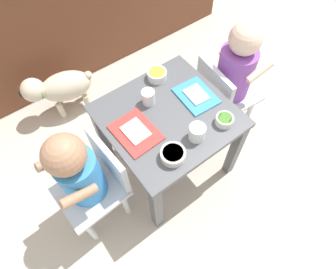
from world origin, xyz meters
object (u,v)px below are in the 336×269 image
object	(u,v)px
veggie_bowl_far	(173,154)
veggie_bowl_near	(157,75)
dog	(59,88)
cereal_bowl_left_side	(224,120)
dining_table	(168,126)
water_cup_left	(148,98)
seated_child_left	(82,174)
water_cup_right	(197,133)
food_tray_left	(136,132)
food_tray_right	(196,95)
seated_child_right	(234,71)

from	to	relation	value
veggie_bowl_far	veggie_bowl_near	world-z (taller)	veggie_bowl_near
dog	cereal_bowl_left_side	xyz separation A→B (m)	(0.45, -0.90, 0.29)
dining_table	water_cup_left	xyz separation A→B (m)	(-0.03, 0.11, 0.12)
seated_child_left	dog	xyz separation A→B (m)	(0.16, 0.73, -0.25)
dog	water_cup_right	size ratio (longest dim) A/B	5.83
seated_child_left	dog	distance (m)	0.78
dining_table	veggie_bowl_near	world-z (taller)	veggie_bowl_near
seated_child_left	water_cup_right	size ratio (longest dim) A/B	9.76
dog	water_cup_right	world-z (taller)	water_cup_right
food_tray_left	veggie_bowl_near	bearing A→B (deg)	38.08
water_cup_left	water_cup_right	bearing A→B (deg)	-79.37
veggie_bowl_far	cereal_bowl_left_side	xyz separation A→B (m)	(0.28, -0.00, -0.00)
seated_child_left	water_cup_right	xyz separation A→B (m)	(0.46, -0.16, 0.06)
veggie_bowl_near	dining_table	bearing A→B (deg)	-113.65
dog	food_tray_left	size ratio (longest dim) A/B	1.96
dog	dining_table	bearing A→B (deg)	-68.64
veggie_bowl_far	cereal_bowl_left_side	distance (m)	0.28
seated_child_left	veggie_bowl_far	xyz separation A→B (m)	(0.33, -0.17, 0.05)
dining_table	food_tray_right	bearing A→B (deg)	1.78
seated_child_right	water_cup_right	size ratio (longest dim) A/B	10.01
dining_table	water_cup_right	bearing A→B (deg)	-82.08
water_cup_right	cereal_bowl_left_side	bearing A→B (deg)	-6.03
seated_child_left	water_cup_left	distance (m)	0.43
dog	veggie_bowl_near	size ratio (longest dim) A/B	4.46
water_cup_right	dog	bearing A→B (deg)	108.96
food_tray_right	veggie_bowl_near	bearing A→B (deg)	110.70
water_cup_right	cereal_bowl_left_side	world-z (taller)	water_cup_right
food_tray_left	food_tray_right	size ratio (longest dim) A/B	1.06
dog	veggie_bowl_near	xyz separation A→B (m)	(0.37, -0.51, 0.29)
dog	veggie_bowl_near	world-z (taller)	veggie_bowl_near
seated_child_right	seated_child_left	bearing A→B (deg)	-177.56
veggie_bowl_near	veggie_bowl_far	bearing A→B (deg)	-117.64
dog	water_cup_left	distance (m)	0.72
water_cup_left	cereal_bowl_left_side	distance (m)	0.35
food_tray_right	veggie_bowl_near	distance (m)	0.22
dog	water_cup_right	distance (m)	0.98
food_tray_left	water_cup_right	distance (m)	0.26
food_tray_right	cereal_bowl_left_side	size ratio (longest dim) A/B	2.62
food_tray_left	water_cup_right	size ratio (longest dim) A/B	2.97
dining_table	dog	size ratio (longest dim) A/B	1.32
seated_child_right	food_tray_left	xyz separation A→B (m)	(-0.61, -0.02, 0.03)
dog	food_tray_right	distance (m)	0.88
water_cup_left	dog	bearing A→B (deg)	112.49
seated_child_left	dog	size ratio (longest dim) A/B	1.67
water_cup_left	cereal_bowl_left_side	bearing A→B (deg)	-56.08
veggie_bowl_near	cereal_bowl_left_side	xyz separation A→B (m)	(0.08, -0.39, -0.00)
dining_table	seated_child_right	world-z (taller)	seated_child_right
dining_table	water_cup_left	bearing A→B (deg)	104.70
water_cup_right	veggie_bowl_far	size ratio (longest dim) A/B	0.70
veggie_bowl_near	seated_child_right	bearing A→B (deg)	-27.24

